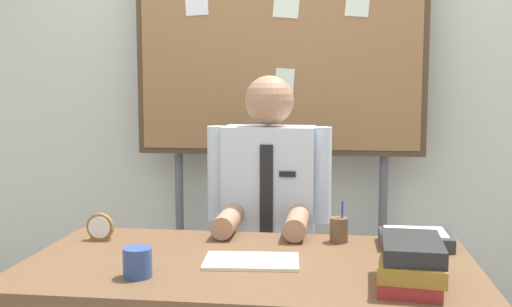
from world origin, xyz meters
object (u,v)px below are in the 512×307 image
object	(u,v)px
desk	(249,286)
bulletin_board	(279,51)
desk_clock	(100,228)
pen_holder	(339,230)
paper_tray	(415,239)
person	(269,240)
book_stack	(412,263)
open_notebook	(252,261)
coffee_mug	(138,262)

from	to	relation	value
desk	bulletin_board	bearing A→B (deg)	90.00
desk	desk_clock	distance (m)	0.66
pen_holder	paper_tray	size ratio (longest dim) A/B	0.62
desk	bulletin_board	world-z (taller)	bulletin_board
person	paper_tray	xyz separation A→B (m)	(0.59, -0.37, 0.12)
bulletin_board	book_stack	world-z (taller)	bulletin_board
open_notebook	book_stack	bearing A→B (deg)	-19.40
paper_tray	pen_holder	bearing A→B (deg)	174.80
book_stack	open_notebook	distance (m)	0.54
person	coffee_mug	distance (m)	0.93
book_stack	pen_holder	xyz separation A→B (m)	(-0.21, 0.50, -0.02)
pen_holder	paper_tray	bearing A→B (deg)	-5.20
book_stack	desk_clock	distance (m)	1.20
desk	pen_holder	bearing A→B (deg)	44.18
person	pen_holder	xyz separation A→B (m)	(0.31, -0.34, 0.14)
bulletin_board	desk_clock	xyz separation A→B (m)	(-0.61, -0.89, -0.73)
book_stack	person	bearing A→B (deg)	121.74
bulletin_board	coffee_mug	world-z (taller)	bulletin_board
desk_clock	paper_tray	xyz separation A→B (m)	(1.20, 0.07, -0.02)
desk_clock	open_notebook	bearing A→B (deg)	-20.05
coffee_mug	paper_tray	size ratio (longest dim) A/B	0.36
desk	coffee_mug	world-z (taller)	coffee_mug
pen_holder	desk_clock	bearing A→B (deg)	-174.34
person	desk_clock	bearing A→B (deg)	-144.76
open_notebook	pen_holder	xyz separation A→B (m)	(0.30, 0.32, 0.04)
book_stack	open_notebook	size ratio (longest dim) A/B	0.98
bulletin_board	desk_clock	world-z (taller)	bulletin_board
desk	book_stack	size ratio (longest dim) A/B	4.91
paper_tray	coffee_mug	bearing A→B (deg)	-151.77
open_notebook	coffee_mug	world-z (taller)	coffee_mug
bulletin_board	book_stack	bearing A→B (deg)	-68.23
person	book_stack	size ratio (longest dim) A/B	4.38
desk	paper_tray	distance (m)	0.66
desk	desk_clock	world-z (taller)	desk_clock
bulletin_board	paper_tray	distance (m)	1.26
coffee_mug	pen_holder	xyz separation A→B (m)	(0.63, 0.52, 0.00)
person	open_notebook	distance (m)	0.67
bulletin_board	desk_clock	bearing A→B (deg)	-124.45
book_stack	open_notebook	xyz separation A→B (m)	(-0.51, 0.18, -0.07)
open_notebook	desk_clock	world-z (taller)	desk_clock
open_notebook	paper_tray	bearing A→B (deg)	26.95
bulletin_board	open_notebook	size ratio (longest dim) A/B	6.55
bulletin_board	coffee_mug	xyz separation A→B (m)	(-0.32, -1.32, -0.73)
coffee_mug	open_notebook	bearing A→B (deg)	30.38
book_stack	paper_tray	world-z (taller)	book_stack
person	open_notebook	xyz separation A→B (m)	(0.01, -0.66, 0.10)
desk	desk_clock	size ratio (longest dim) A/B	14.64
coffee_mug	pen_holder	bearing A→B (deg)	39.31
open_notebook	pen_holder	size ratio (longest dim) A/B	1.99
person	desk_clock	world-z (taller)	person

